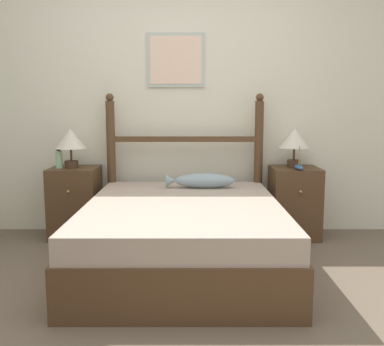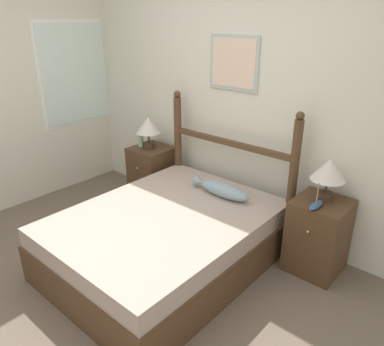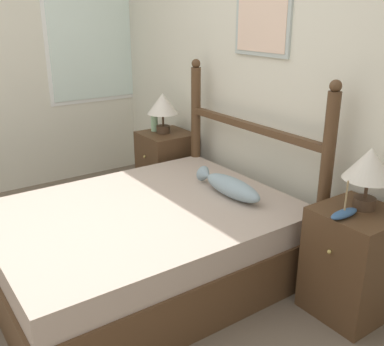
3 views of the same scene
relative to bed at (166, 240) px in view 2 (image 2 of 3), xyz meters
The scene contains 11 objects.
ground_plane 0.69m from the bed, 92.26° to the right, with size 16.00×16.00×0.00m, color brown.
wall_back 1.50m from the bed, 91.35° to the left, with size 6.40×0.08×2.55m.
bed is the anchor object (origin of this frame).
headboard 1.02m from the bed, 90.00° to the left, with size 1.47×0.08×1.34m.
nightstand_left 1.31m from the bed, 141.59° to the left, with size 0.43×0.46×0.66m.
nightstand_right 1.31m from the bed, 38.41° to the left, with size 0.43×0.46×0.66m.
table_lamp_left 1.47m from the bed, 142.61° to the left, with size 0.28×0.28×0.36m.
table_lamp_right 1.49m from the bed, 40.13° to the left, with size 0.28×0.28×0.36m.
bottle 1.47m from the bed, 146.24° to the left, with size 0.06×0.06×0.20m.
model_boat 1.30m from the bed, 33.33° to the left, with size 0.07×0.21×0.21m.
fish_pillow 0.69m from the bed, 75.65° to the left, with size 0.61×0.16×0.13m.
Camera 2 is at (2.04, -1.31, 2.07)m, focal length 35.00 mm.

